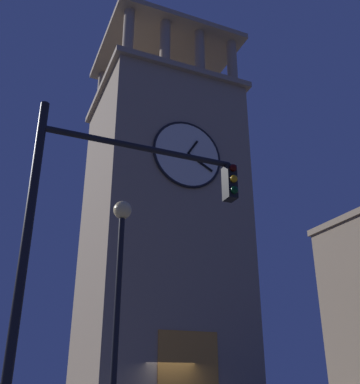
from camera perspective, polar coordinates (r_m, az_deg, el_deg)
name	(u,v)px	position (r m, az deg, el deg)	size (l,w,h in m)	color
clocktower	(161,229)	(28.79, -2.38, -4.72)	(9.36, 8.82, 26.56)	gray
traffic_signal_near	(103,221)	(8.16, -9.73, -3.61)	(4.05, 0.41, 6.34)	black
street_lamp	(119,272)	(10.48, -7.68, -10.02)	(0.44, 0.44, 5.58)	black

